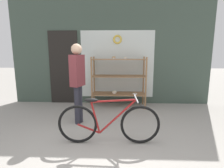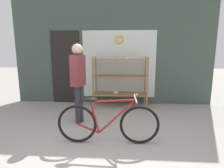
{
  "view_description": "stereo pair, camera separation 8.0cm",
  "coord_description": "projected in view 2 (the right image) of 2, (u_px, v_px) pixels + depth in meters",
  "views": [
    {
      "loc": [
        0.25,
        -2.08,
        1.49
      ],
      "look_at": [
        0.12,
        1.08,
        0.92
      ],
      "focal_mm": 28.0,
      "sensor_mm": 36.0,
      "label": 1
    },
    {
      "loc": [
        0.33,
        -2.07,
        1.49
      ],
      "look_at": [
        0.12,
        1.08,
        0.92
      ],
      "focal_mm": 28.0,
      "sensor_mm": 36.0,
      "label": 2
    }
  ],
  "objects": [
    {
      "name": "bicycle",
      "position": [
        108.0,
        123.0,
        2.86
      ],
      "size": [
        1.68,
        0.46,
        0.78
      ],
      "rotation": [
        0.0,
        0.0,
        0.02
      ],
      "color": "black",
      "rests_on": "ground_plane"
    },
    {
      "name": "display_case",
      "position": [
        120.0,
        78.0,
        4.75
      ],
      "size": [
        1.46,
        0.5,
        1.39
      ],
      "color": "#8E6642",
      "rests_on": "ground_plane"
    },
    {
      "name": "ground_plane",
      "position": [
        98.0,
        166.0,
        2.32
      ],
      "size": [
        30.0,
        30.0,
        0.0
      ],
      "primitive_type": "plane",
      "color": "gray"
    },
    {
      "name": "pedestrian",
      "position": [
        78.0,
        77.0,
        3.6
      ],
      "size": [
        0.28,
        0.36,
        1.66
      ],
      "rotation": [
        0.0,
        0.0,
        1.23
      ],
      "color": "#282833",
      "rests_on": "ground_plane"
    },
    {
      "name": "storefront_facade",
      "position": [
        111.0,
        48.0,
        5.0
      ],
      "size": [
        5.72,
        0.13,
        3.3
      ],
      "color": "#3D4C42",
      "rests_on": "ground_plane"
    }
  ]
}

